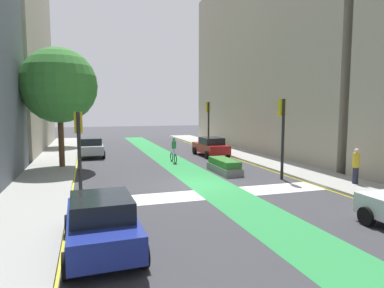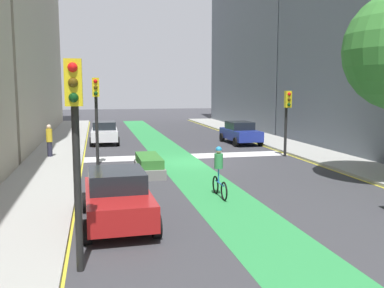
{
  "view_description": "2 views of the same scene",
  "coord_description": "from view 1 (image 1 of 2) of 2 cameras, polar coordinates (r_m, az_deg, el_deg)",
  "views": [
    {
      "loc": [
        -5.2,
        -16.31,
        3.95
      ],
      "look_at": [
        1.3,
        4.37,
        1.67
      ],
      "focal_mm": 31.41,
      "sensor_mm": 36.0,
      "label": 1
    },
    {
      "loc": [
        5.2,
        22.31,
        3.98
      ],
      "look_at": [
        1.02,
        3.64,
        1.48
      ],
      "focal_mm": 40.2,
      "sensor_mm": 36.0,
      "label": 2
    }
  ],
  "objects": [
    {
      "name": "cyclist_in_lane",
      "position": [
        24.67,
        -3.12,
        -0.93
      ],
      "size": [
        0.32,
        1.73,
        1.86
      ],
      "color": "black",
      "rests_on": "ground_plane"
    },
    {
      "name": "traffic_signal_near_left",
      "position": [
        15.72,
        -18.67,
        1.08
      ],
      "size": [
        0.35,
        0.52,
        3.81
      ],
      "color": "black",
      "rests_on": "ground_plane"
    },
    {
      "name": "pedestrian_sidewalk_right_a",
      "position": [
        19.0,
        26.07,
        -3.31
      ],
      "size": [
        0.34,
        0.34,
        1.8
      ],
      "color": "#262638",
      "rests_on": "sidewalk_right"
    },
    {
      "name": "bike_lane_paint",
      "position": [
        17.84,
        2.86,
        -6.77
      ],
      "size": [
        2.4,
        60.0,
        0.01
      ],
      "primitive_type": "cube",
      "color": "#2D8C47",
      "rests_on": "ground_plane"
    },
    {
      "name": "street_tree_far",
      "position": [
        36.74,
        -21.46,
        7.78
      ],
      "size": [
        4.04,
        4.04,
        7.24
      ],
      "color": "brown",
      "rests_on": "sidewalk_left"
    },
    {
      "name": "ground_plane",
      "position": [
        17.57,
        0.23,
        -6.98
      ],
      "size": [
        120.0,
        120.0,
        0.0
      ],
      "primitive_type": "plane",
      "color": "#38383D"
    },
    {
      "name": "car_red_right_far",
      "position": [
        28.1,
        3.21,
        -0.43
      ],
      "size": [
        2.13,
        4.25,
        1.57
      ],
      "color": "#A51919",
      "rests_on": "ground_plane"
    },
    {
      "name": "median_planter",
      "position": [
        20.92,
        5.49,
        -3.78
      ],
      "size": [
        1.12,
        3.28,
        0.85
      ],
      "color": "slate",
      "rests_on": "ground_plane"
    },
    {
      "name": "traffic_signal_far_right",
      "position": [
        31.38,
        2.76,
        4.61
      ],
      "size": [
        0.35,
        0.52,
        4.56
      ],
      "color": "black",
      "rests_on": "ground_plane"
    },
    {
      "name": "car_silver_left_far",
      "position": [
        28.9,
        -16.72,
        -0.49
      ],
      "size": [
        2.05,
        4.21,
        1.57
      ],
      "color": "#B2B7BF",
      "rests_on": "ground_plane"
    },
    {
      "name": "car_blue_left_near",
      "position": [
        9.94,
        -15.14,
        -12.68
      ],
      "size": [
        2.14,
        4.26,
        1.57
      ],
      "color": "navy",
      "rests_on": "ground_plane"
    },
    {
      "name": "sidewalk_right",
      "position": [
        21.03,
        20.17,
        -4.98
      ],
      "size": [
        3.0,
        60.0,
        0.15
      ],
      "primitive_type": "cube",
      "color": "#9E9E99",
      "rests_on": "ground_plane"
    },
    {
      "name": "sidewalk_left",
      "position": [
        16.93,
        -24.99,
        -7.8
      ],
      "size": [
        3.0,
        60.0,
        0.15
      ],
      "primitive_type": "cube",
      "color": "#9E9E99",
      "rests_on": "ground_plane"
    },
    {
      "name": "crosswalk_band",
      "position": [
        15.73,
        2.47,
        -8.53
      ],
      "size": [
        12.0,
        1.8,
        0.01
      ],
      "primitive_type": "cube",
      "color": "silver",
      "rests_on": "ground_plane"
    },
    {
      "name": "traffic_signal_near_right",
      "position": [
        19.34,
        15.05,
        3.4
      ],
      "size": [
        0.35,
        0.52,
        4.49
      ],
      "color": "black",
      "rests_on": "ground_plane"
    },
    {
      "name": "street_tree_near",
      "position": [
        23.68,
        -21.65,
        9.2
      ],
      "size": [
        4.85,
        4.85,
        7.73
      ],
      "color": "brown",
      "rests_on": "sidewalk_left"
    },
    {
      "name": "curb_stripe_left",
      "position": [
        16.8,
        -19.86,
        -7.93
      ],
      "size": [
        0.16,
        60.0,
        0.01
      ],
      "primitive_type": "cube",
      "color": "yellow",
      "rests_on": "ground_plane"
    },
    {
      "name": "curb_stripe_right",
      "position": [
        20.18,
        16.77,
        -5.52
      ],
      "size": [
        0.16,
        60.0,
        0.01
      ],
      "primitive_type": "cube",
      "color": "yellow",
      "rests_on": "ground_plane"
    }
  ]
}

